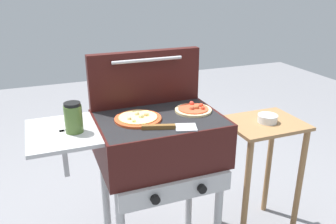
{
  "coord_description": "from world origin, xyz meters",
  "views": [
    {
      "loc": [
        -0.55,
        -1.56,
        1.56
      ],
      "look_at": [
        0.05,
        0.0,
        0.92
      ],
      "focal_mm": 37.27,
      "sensor_mm": 36.0,
      "label": 1
    }
  ],
  "objects_px": {
    "grill": "(157,143)",
    "pizza_pepperoni": "(194,109)",
    "topping_bowl_near": "(267,119)",
    "pizza_cheese": "(138,118)",
    "prep_table": "(261,155)",
    "sauce_jar": "(73,118)",
    "spatula": "(170,127)"
  },
  "relations": [
    {
      "from": "spatula",
      "to": "topping_bowl_near",
      "type": "distance_m",
      "value": 0.7
    },
    {
      "from": "sauce_jar",
      "to": "prep_table",
      "type": "relative_size",
      "value": 0.18
    },
    {
      "from": "pizza_pepperoni",
      "to": "prep_table",
      "type": "height_order",
      "value": "pizza_pepperoni"
    },
    {
      "from": "pizza_cheese",
      "to": "spatula",
      "type": "height_order",
      "value": "pizza_cheese"
    },
    {
      "from": "sauce_jar",
      "to": "grill",
      "type": "bearing_deg",
      "value": 3.84
    },
    {
      "from": "grill",
      "to": "pizza_pepperoni",
      "type": "height_order",
      "value": "pizza_pepperoni"
    },
    {
      "from": "grill",
      "to": "pizza_pepperoni",
      "type": "bearing_deg",
      "value": 4.24
    },
    {
      "from": "topping_bowl_near",
      "to": "pizza_cheese",
      "type": "bearing_deg",
      "value": 179.02
    },
    {
      "from": "sauce_jar",
      "to": "spatula",
      "type": "distance_m",
      "value": 0.45
    },
    {
      "from": "spatula",
      "to": "sauce_jar",
      "type": "bearing_deg",
      "value": 163.53
    },
    {
      "from": "topping_bowl_near",
      "to": "grill",
      "type": "bearing_deg",
      "value": 179.51
    },
    {
      "from": "pizza_cheese",
      "to": "topping_bowl_near",
      "type": "bearing_deg",
      "value": -0.98
    },
    {
      "from": "grill",
      "to": "prep_table",
      "type": "relative_size",
      "value": 1.24
    },
    {
      "from": "spatula",
      "to": "prep_table",
      "type": "distance_m",
      "value": 0.77
    },
    {
      "from": "grill",
      "to": "pizza_cheese",
      "type": "bearing_deg",
      "value": 175.55
    },
    {
      "from": "grill",
      "to": "topping_bowl_near",
      "type": "bearing_deg",
      "value": -0.49
    },
    {
      "from": "grill",
      "to": "topping_bowl_near",
      "type": "xyz_separation_m",
      "value": [
        0.68,
        -0.01,
        0.04
      ]
    },
    {
      "from": "grill",
      "to": "sauce_jar",
      "type": "height_order",
      "value": "sauce_jar"
    },
    {
      "from": "prep_table",
      "to": "sauce_jar",
      "type": "bearing_deg",
      "value": -178.31
    },
    {
      "from": "pizza_pepperoni",
      "to": "topping_bowl_near",
      "type": "relative_size",
      "value": 1.7
    },
    {
      "from": "pizza_pepperoni",
      "to": "topping_bowl_near",
      "type": "height_order",
      "value": "pizza_pepperoni"
    },
    {
      "from": "pizza_cheese",
      "to": "topping_bowl_near",
      "type": "distance_m",
      "value": 0.79
    },
    {
      "from": "pizza_pepperoni",
      "to": "spatula",
      "type": "relative_size",
      "value": 0.74
    },
    {
      "from": "pizza_cheese",
      "to": "spatula",
      "type": "relative_size",
      "value": 0.89
    },
    {
      "from": "pizza_pepperoni",
      "to": "pizza_cheese",
      "type": "distance_m",
      "value": 0.31
    },
    {
      "from": "pizza_cheese",
      "to": "pizza_pepperoni",
      "type": "bearing_deg",
      "value": 1.55
    },
    {
      "from": "sauce_jar",
      "to": "topping_bowl_near",
      "type": "xyz_separation_m",
      "value": [
        1.1,
        0.02,
        -0.18
      ]
    },
    {
      "from": "sauce_jar",
      "to": "spatula",
      "type": "relative_size",
      "value": 0.54
    },
    {
      "from": "sauce_jar",
      "to": "prep_table",
      "type": "height_order",
      "value": "sauce_jar"
    },
    {
      "from": "pizza_pepperoni",
      "to": "pizza_cheese",
      "type": "height_order",
      "value": "same"
    },
    {
      "from": "grill",
      "to": "pizza_pepperoni",
      "type": "xyz_separation_m",
      "value": [
        0.22,
        0.02,
        0.15
      ]
    },
    {
      "from": "pizza_pepperoni",
      "to": "prep_table",
      "type": "bearing_deg",
      "value": -1.44
    }
  ]
}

